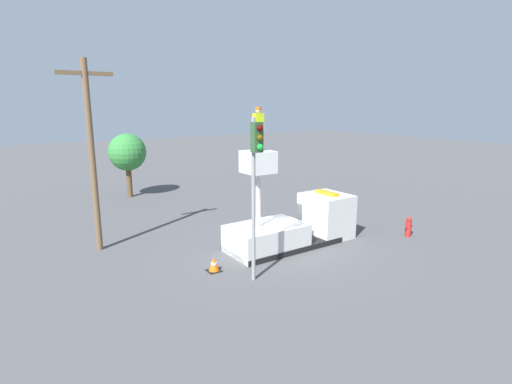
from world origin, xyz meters
The scene contains 8 objects.
ground_plane centered at (0.00, 0.00, 0.00)m, with size 120.00×120.00×0.00m, color #4C4C4F.
bucket_truck centered at (0.59, 0.00, 0.91)m, with size 6.13×2.20×4.38m.
worker centered at (-1.38, 0.00, 5.26)m, with size 0.40×0.26×1.75m.
traffic_light_pole centered at (-3.04, -2.25, 4.09)m, with size 0.34×0.57×5.81m.
fire_hydrant centered at (5.83, -2.29, 0.48)m, with size 0.51×0.27×0.98m.
traffic_cone_rear centered at (-3.86, -0.63, 0.27)m, with size 0.51×0.51×0.57m.
tree_left_bg centered at (-2.61, 13.73, 3.05)m, with size 2.50×2.50×4.33m.
utility_pole centered at (-6.87, 4.26, 4.35)m, with size 2.20×0.26×8.05m.
Camera 1 is at (-10.56, -13.29, 6.23)m, focal length 28.00 mm.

